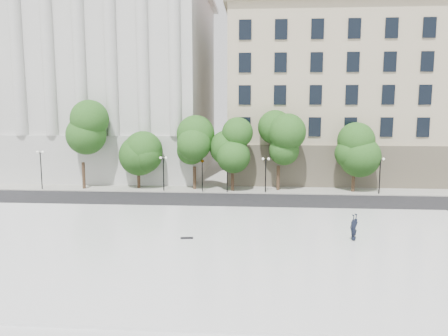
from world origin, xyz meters
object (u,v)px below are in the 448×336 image
(traffic_light_west, at_px, (202,160))
(traffic_light_east, at_px, (227,160))
(person_lying, at_px, (353,237))
(skateboard, at_px, (187,238))

(traffic_light_west, relative_size, traffic_light_east, 1.00)
(person_lying, bearing_deg, traffic_light_east, 78.03)
(traffic_light_west, bearing_deg, traffic_light_east, -0.00)
(traffic_light_west, distance_m, skateboard, 18.42)
(skateboard, bearing_deg, person_lying, -5.16)
(person_lying, relative_size, skateboard, 2.08)
(traffic_light_west, bearing_deg, skateboard, -86.41)
(person_lying, distance_m, skateboard, 11.35)
(traffic_light_west, relative_size, person_lying, 2.30)
(traffic_light_east, bearing_deg, person_lying, -61.15)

